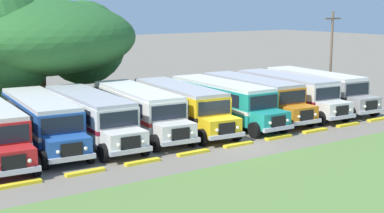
{
  "coord_description": "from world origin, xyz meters",
  "views": [
    {
      "loc": [
        -19.76,
        -24.83,
        8.09
      ],
      "look_at": [
        0.0,
        4.15,
        1.6
      ],
      "focal_mm": 51.43,
      "sensor_mm": 36.0,
      "label": 1
    }
  ],
  "objects_px": {
    "parked_bus_slot_1": "(41,119)",
    "parked_bus_slot_7": "(287,92)",
    "broad_shade_tree": "(30,37)",
    "parked_bus_slot_2": "(90,115)",
    "utility_pole": "(331,54)",
    "parked_bus_slot_5": "(223,100)",
    "parked_bus_slot_8": "(317,88)",
    "parked_bus_slot_6": "(253,95)",
    "parked_bus_slot_3": "(139,108)",
    "parked_bus_slot_4": "(181,104)"
  },
  "relations": [
    {
      "from": "parked_bus_slot_8",
      "to": "broad_shade_tree",
      "type": "distance_m",
      "value": 22.9
    },
    {
      "from": "parked_bus_slot_1",
      "to": "broad_shade_tree",
      "type": "height_order",
      "value": "broad_shade_tree"
    },
    {
      "from": "parked_bus_slot_7",
      "to": "parked_bus_slot_8",
      "type": "distance_m",
      "value": 3.34
    },
    {
      "from": "parked_bus_slot_3",
      "to": "utility_pole",
      "type": "xyz_separation_m",
      "value": [
        19.15,
        1.17,
        2.46
      ]
    },
    {
      "from": "parked_bus_slot_1",
      "to": "parked_bus_slot_2",
      "type": "xyz_separation_m",
      "value": [
        2.87,
        -0.4,
        0.0
      ]
    },
    {
      "from": "parked_bus_slot_3",
      "to": "broad_shade_tree",
      "type": "distance_m",
      "value": 12.99
    },
    {
      "from": "parked_bus_slot_8",
      "to": "broad_shade_tree",
      "type": "relative_size",
      "value": 0.67
    },
    {
      "from": "parked_bus_slot_2",
      "to": "parked_bus_slot_3",
      "type": "distance_m",
      "value": 3.45
    },
    {
      "from": "parked_bus_slot_7",
      "to": "broad_shade_tree",
      "type": "relative_size",
      "value": 0.67
    },
    {
      "from": "utility_pole",
      "to": "parked_bus_slot_5",
      "type": "bearing_deg",
      "value": -172.33
    },
    {
      "from": "parked_bus_slot_1",
      "to": "broad_shade_tree",
      "type": "xyz_separation_m",
      "value": [
        3.4,
        11.76,
        4.07
      ]
    },
    {
      "from": "parked_bus_slot_6",
      "to": "broad_shade_tree",
      "type": "bearing_deg",
      "value": -131.5
    },
    {
      "from": "parked_bus_slot_1",
      "to": "parked_bus_slot_2",
      "type": "height_order",
      "value": "same"
    },
    {
      "from": "parked_bus_slot_2",
      "to": "parked_bus_slot_5",
      "type": "xyz_separation_m",
      "value": [
        9.85,
        -0.37,
        0.0
      ]
    },
    {
      "from": "parked_bus_slot_8",
      "to": "broad_shade_tree",
      "type": "xyz_separation_m",
      "value": [
        -18.91,
        12.25,
        4.07
      ]
    },
    {
      "from": "parked_bus_slot_3",
      "to": "parked_bus_slot_5",
      "type": "relative_size",
      "value": 1.01
    },
    {
      "from": "broad_shade_tree",
      "to": "parked_bus_slot_4",
      "type": "bearing_deg",
      "value": -64.49
    },
    {
      "from": "parked_bus_slot_4",
      "to": "parked_bus_slot_2",
      "type": "bearing_deg",
      "value": -86.34
    },
    {
      "from": "parked_bus_slot_4",
      "to": "utility_pole",
      "type": "bearing_deg",
      "value": 100.69
    },
    {
      "from": "parked_bus_slot_6",
      "to": "utility_pole",
      "type": "xyz_separation_m",
      "value": [
        9.75,
        1.37,
        2.46
      ]
    },
    {
      "from": "parked_bus_slot_1",
      "to": "parked_bus_slot_7",
      "type": "distance_m",
      "value": 18.98
    },
    {
      "from": "parked_bus_slot_2",
      "to": "broad_shade_tree",
      "type": "xyz_separation_m",
      "value": [
        0.53,
        12.15,
        4.07
      ]
    },
    {
      "from": "parked_bus_slot_3",
      "to": "parked_bus_slot_5",
      "type": "bearing_deg",
      "value": 90.36
    },
    {
      "from": "parked_bus_slot_4",
      "to": "parked_bus_slot_7",
      "type": "xyz_separation_m",
      "value": [
        9.68,
        -0.06,
        0.0
      ]
    },
    {
      "from": "parked_bus_slot_1",
      "to": "parked_bus_slot_3",
      "type": "bearing_deg",
      "value": 92.82
    },
    {
      "from": "parked_bus_slot_1",
      "to": "broad_shade_tree",
      "type": "bearing_deg",
      "value": 168.72
    },
    {
      "from": "parked_bus_slot_1",
      "to": "parked_bus_slot_6",
      "type": "height_order",
      "value": "same"
    },
    {
      "from": "parked_bus_slot_4",
      "to": "broad_shade_tree",
      "type": "distance_m",
      "value": 14.27
    },
    {
      "from": "parked_bus_slot_3",
      "to": "parked_bus_slot_7",
      "type": "height_order",
      "value": "same"
    },
    {
      "from": "parked_bus_slot_5",
      "to": "broad_shade_tree",
      "type": "bearing_deg",
      "value": -142.01
    },
    {
      "from": "parked_bus_slot_4",
      "to": "parked_bus_slot_7",
      "type": "distance_m",
      "value": 9.68
    },
    {
      "from": "parked_bus_slot_2",
      "to": "parked_bus_slot_6",
      "type": "relative_size",
      "value": 1.0
    },
    {
      "from": "parked_bus_slot_1",
      "to": "parked_bus_slot_7",
      "type": "relative_size",
      "value": 1.0
    },
    {
      "from": "parked_bus_slot_1",
      "to": "parked_bus_slot_4",
      "type": "height_order",
      "value": "same"
    },
    {
      "from": "parked_bus_slot_2",
      "to": "parked_bus_slot_4",
      "type": "bearing_deg",
      "value": 91.24
    },
    {
      "from": "parked_bus_slot_3",
      "to": "parked_bus_slot_7",
      "type": "relative_size",
      "value": 1.0
    },
    {
      "from": "parked_bus_slot_6",
      "to": "utility_pole",
      "type": "relative_size",
      "value": 1.44
    },
    {
      "from": "parked_bus_slot_3",
      "to": "parked_bus_slot_8",
      "type": "distance_m",
      "value": 15.99
    },
    {
      "from": "parked_bus_slot_5",
      "to": "parked_bus_slot_6",
      "type": "xyz_separation_m",
      "value": [
        2.99,
        0.35,
        0.0
      ]
    },
    {
      "from": "parked_bus_slot_4",
      "to": "parked_bus_slot_8",
      "type": "xyz_separation_m",
      "value": [
        13.02,
        0.08,
        0.0
      ]
    },
    {
      "from": "utility_pole",
      "to": "parked_bus_slot_1",
      "type": "bearing_deg",
      "value": -177.87
    },
    {
      "from": "parked_bus_slot_2",
      "to": "parked_bus_slot_3",
      "type": "bearing_deg",
      "value": 95.76
    },
    {
      "from": "parked_bus_slot_3",
      "to": "parked_bus_slot_6",
      "type": "distance_m",
      "value": 9.4
    },
    {
      "from": "broad_shade_tree",
      "to": "parked_bus_slot_2",
      "type": "bearing_deg",
      "value": -92.49
    },
    {
      "from": "parked_bus_slot_1",
      "to": "parked_bus_slot_8",
      "type": "height_order",
      "value": "same"
    },
    {
      "from": "parked_bus_slot_6",
      "to": "broad_shade_tree",
      "type": "relative_size",
      "value": 0.67
    },
    {
      "from": "parked_bus_slot_6",
      "to": "parked_bus_slot_8",
      "type": "relative_size",
      "value": 1.0
    },
    {
      "from": "parked_bus_slot_2",
      "to": "broad_shade_tree",
      "type": "relative_size",
      "value": 0.67
    },
    {
      "from": "parked_bus_slot_7",
      "to": "utility_pole",
      "type": "height_order",
      "value": "utility_pole"
    },
    {
      "from": "parked_bus_slot_1",
      "to": "parked_bus_slot_8",
      "type": "bearing_deg",
      "value": 93.56
    }
  ]
}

